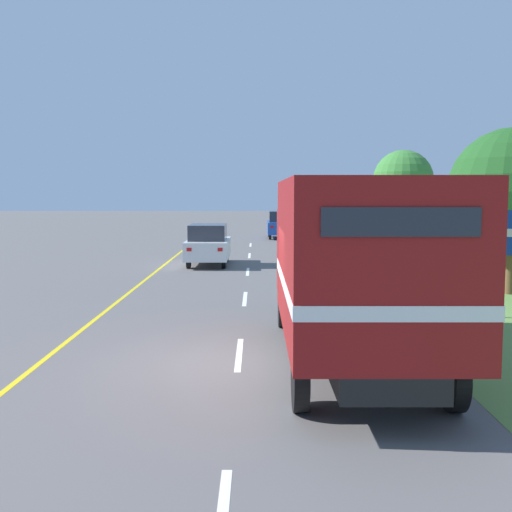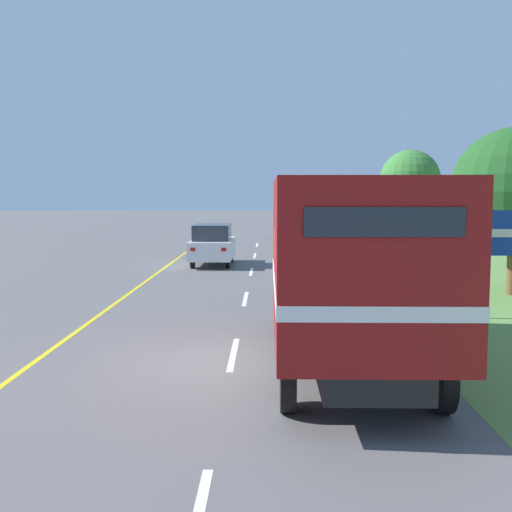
{
  "view_description": "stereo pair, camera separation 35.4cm",
  "coord_description": "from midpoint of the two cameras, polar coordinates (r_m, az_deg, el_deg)",
  "views": [
    {
      "loc": [
        0.33,
        -11.69,
        3.16
      ],
      "look_at": [
        0.3,
        8.13,
        1.2
      ],
      "focal_mm": 45.0,
      "sensor_mm": 36.0,
      "label": 1
    },
    {
      "loc": [
        0.68,
        -11.69,
        3.16
      ],
      "look_at": [
        0.3,
        8.13,
        1.2
      ],
      "focal_mm": 45.0,
      "sensor_mm": 36.0,
      "label": 2
    }
  ],
  "objects": [
    {
      "name": "delineator_post",
      "position": [
        16.08,
        14.52,
        -4.04
      ],
      "size": [
        0.08,
        0.08,
        0.95
      ],
      "color": "white",
      "rests_on": "ground"
    },
    {
      "name": "lead_car_blue_ahead",
      "position": [
        44.57,
        3.06,
        2.81
      ],
      "size": [
        1.8,
        4.06,
        1.89
      ],
      "color": "black",
      "rests_on": "ground"
    },
    {
      "name": "centre_dash_mid_a",
      "position": [
        19.22,
        -0.42,
        -3.81
      ],
      "size": [
        0.12,
        2.6,
        0.01
      ],
      "primitive_type": "cube",
      "color": "white",
      "rests_on": "ground"
    },
    {
      "name": "centre_dash_mid_b",
      "position": [
        25.75,
        -0.03,
        -1.4
      ],
      "size": [
        0.12,
        2.6,
        0.01
      ],
      "primitive_type": "cube",
      "color": "white",
      "rests_on": "ground"
    },
    {
      "name": "edge_line_yellow",
      "position": [
        25.32,
        -8.47,
        -1.58
      ],
      "size": [
        0.12,
        59.53,
        0.01
      ],
      "primitive_type": "cube",
      "color": "yellow",
      "rests_on": "ground"
    },
    {
      "name": "centre_dash_far",
      "position": [
        32.31,
        0.21,
        0.04
      ],
      "size": [
        0.12,
        2.6,
        0.01
      ],
      "primitive_type": "cube",
      "color": "white",
      "rests_on": "ground"
    },
    {
      "name": "horse_trailer_truck",
      "position": [
        11.62,
        8.89,
        -0.61
      ],
      "size": [
        2.61,
        7.93,
        3.38
      ],
      "color": "black",
      "rests_on": "ground"
    },
    {
      "name": "roadside_tree_far",
      "position": [
        37.64,
        13.8,
        6.57
      ],
      "size": [
        3.41,
        3.41,
        5.59
      ],
      "color": "brown",
      "rests_on": "ground"
    },
    {
      "name": "highway_sign",
      "position": [
        17.24,
        21.75,
        1.54
      ],
      "size": [
        2.31,
        0.09,
        3.06
      ],
      "color": "#9E9EA3",
      "rests_on": "ground"
    },
    {
      "name": "centre_dash_near",
      "position": [
        12.76,
        -1.22,
        -8.69
      ],
      "size": [
        0.12,
        2.6,
        0.01
      ],
      "primitive_type": "cube",
      "color": "white",
      "rests_on": "ground"
    },
    {
      "name": "ground_plane",
      "position": [
        12.12,
        -1.34,
        -9.47
      ],
      "size": [
        200.0,
        200.0,
        0.0
      ],
      "primitive_type": "plane",
      "color": "#5B5959"
    },
    {
      "name": "centre_dash_farthest",
      "position": [
        38.88,
        0.36,
        0.99
      ],
      "size": [
        0.12,
        2.6,
        0.01
      ],
      "primitive_type": "cube",
      "color": "white",
      "rests_on": "ground"
    },
    {
      "name": "lead_car_white",
      "position": [
        28.09,
        -3.52,
        1.05
      ],
      "size": [
        1.8,
        4.15,
        1.79
      ],
      "color": "black",
      "rests_on": "ground"
    }
  ]
}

